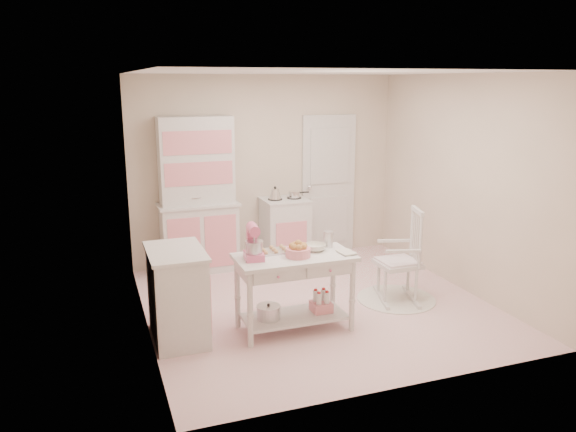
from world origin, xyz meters
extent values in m
plane|color=#D88789|center=(0.00, 0.00, 0.00)|extent=(3.80, 3.80, 0.00)
cube|color=white|center=(0.00, 0.00, 2.60)|extent=(3.80, 3.80, 0.04)
cube|color=beige|center=(0.00, 1.90, 1.30)|extent=(3.80, 0.04, 2.60)
cube|color=beige|center=(0.00, -1.90, 1.30)|extent=(3.80, 0.04, 2.60)
cube|color=beige|center=(-1.90, 0.00, 1.30)|extent=(0.04, 3.80, 2.60)
cube|color=beige|center=(1.90, 0.00, 1.30)|extent=(0.04, 3.80, 2.60)
cube|color=silver|center=(0.95, 1.87, 1.02)|extent=(0.82, 0.05, 2.04)
cube|color=silver|center=(-1.02, 1.66, 1.04)|extent=(1.06, 0.50, 2.08)
cube|color=silver|center=(0.18, 1.61, 0.46)|extent=(0.62, 0.57, 0.92)
cube|color=silver|center=(-1.63, -0.33, 0.46)|extent=(0.54, 0.84, 0.92)
cylinder|color=white|center=(0.94, -0.17, 0.01)|extent=(0.92, 0.92, 0.01)
cube|color=silver|center=(0.94, -0.17, 0.55)|extent=(0.66, 0.83, 1.10)
cube|color=silver|center=(-0.47, -0.52, 0.40)|extent=(1.20, 0.60, 0.80)
cube|color=#E25F8E|center=(-0.89, -0.50, 0.97)|extent=(0.23, 0.30, 0.34)
cube|color=silver|center=(-0.62, -0.34, 0.81)|extent=(0.34, 0.24, 0.02)
cylinder|color=pink|center=(-0.45, -0.57, 0.85)|extent=(0.25, 0.25, 0.09)
imported|color=silver|center=(-0.21, -0.44, 0.83)|extent=(0.22, 0.22, 0.07)
cylinder|color=silver|center=(-0.03, -0.36, 0.89)|extent=(0.10, 0.10, 0.17)
imported|color=silver|center=(-0.02, -0.64, 0.81)|extent=(0.17, 0.21, 0.02)
camera|label=1|loc=(-2.35, -5.58, 2.52)|focal=35.00mm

